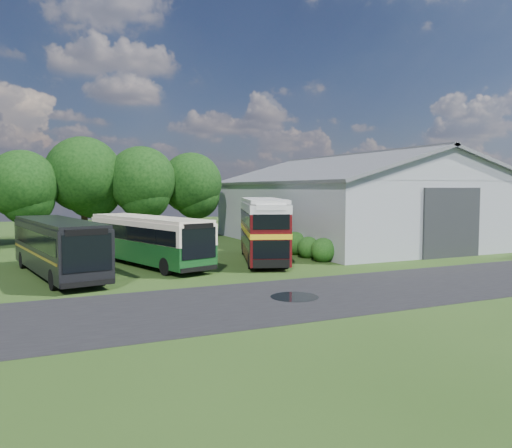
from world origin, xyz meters
name	(u,v)px	position (x,y,z in m)	size (l,w,h in m)	color
ground	(292,283)	(0.00, 0.00, 0.00)	(120.00, 120.00, 0.00)	#223C13
asphalt_road	(375,289)	(3.00, -3.00, 0.00)	(60.00, 8.00, 0.02)	black
puddle	(295,297)	(-1.50, -3.00, 0.00)	(2.20, 2.20, 0.01)	black
storage_shed	(353,197)	(15.00, 15.98, 4.17)	(18.80, 24.80, 8.15)	gray
tree_left_b	(22,185)	(-13.00, 23.50, 5.25)	(5.78, 5.78, 8.16)	black
tree_mid	(83,175)	(-8.00, 24.80, 6.18)	(6.80, 6.80, 9.60)	black
tree_right_a	(142,180)	(-3.00, 23.80, 5.69)	(6.26, 6.26, 8.83)	black
tree_right_b	(191,183)	(2.00, 24.60, 5.44)	(5.98, 5.98, 8.45)	black
shrub_front	(323,262)	(5.60, 6.00, 0.00)	(1.70, 1.70, 1.70)	#194714
shrub_mid	(308,258)	(5.60, 8.00, 0.00)	(1.60, 1.60, 1.60)	#194714
shrub_back	(295,254)	(5.60, 10.00, 0.00)	(1.80, 1.80, 1.80)	#194714
bus_green_single	(148,240)	(-5.54, 9.19, 1.67)	(5.89, 11.64, 3.14)	black
bus_maroon_double	(263,230)	(2.02, 7.97, 2.12)	(5.65, 10.17, 4.25)	black
bus_dark_single	(58,246)	(-11.03, 7.36, 1.69)	(4.73, 11.83, 3.18)	black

